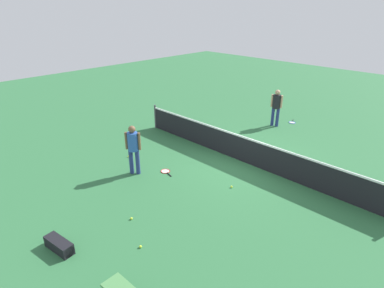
# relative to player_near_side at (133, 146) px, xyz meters

# --- Properties ---
(ground_plane) EXTENTS (40.00, 40.00, 0.00)m
(ground_plane) POSITION_rel_player_near_side_xyz_m (2.17, 3.24, -1.01)
(ground_plane) COLOR #2D6B3D
(court_net) EXTENTS (10.09, 0.09, 1.07)m
(court_net) POSITION_rel_player_near_side_xyz_m (2.17, 3.24, -0.51)
(court_net) COLOR #4C4C51
(court_net) RESTS_ON ground_plane
(player_near_side) EXTENTS (0.48, 0.48, 1.70)m
(player_near_side) POSITION_rel_player_near_side_xyz_m (0.00, 0.00, 0.00)
(player_near_side) COLOR navy
(player_near_side) RESTS_ON ground_plane
(player_far_side) EXTENTS (0.52, 0.42, 1.70)m
(player_far_side) POSITION_rel_player_near_side_xyz_m (0.91, 7.23, 0.00)
(player_far_side) COLOR navy
(player_far_side) RESTS_ON ground_plane
(tennis_racket_near_player) EXTENTS (0.61, 0.38, 0.03)m
(tennis_racket_near_player) POSITION_rel_player_near_side_xyz_m (0.66, 0.78, -1.00)
(tennis_racket_near_player) COLOR red
(tennis_racket_near_player) RESTS_ON ground_plane
(tennis_racket_far_player) EXTENTS (0.41, 0.60, 0.03)m
(tennis_racket_far_player) POSITION_rel_player_near_side_xyz_m (1.30, 8.22, -1.00)
(tennis_racket_far_player) COLOR blue
(tennis_racket_far_player) RESTS_ON ground_plane
(tennis_ball_near_player) EXTENTS (0.07, 0.07, 0.07)m
(tennis_ball_near_player) POSITION_rel_player_near_side_xyz_m (1.98, -1.59, -0.98)
(tennis_ball_near_player) COLOR #C6E033
(tennis_ball_near_player) RESTS_ON ground_plane
(tennis_ball_by_net) EXTENTS (0.07, 0.07, 0.07)m
(tennis_ball_by_net) POSITION_rel_player_near_side_xyz_m (2.89, 1.54, -0.98)
(tennis_ball_by_net) COLOR #C6E033
(tennis_ball_by_net) RESTS_ON ground_plane
(tennis_ball_midcourt) EXTENTS (0.07, 0.07, 0.07)m
(tennis_ball_midcourt) POSITION_rel_player_near_side_xyz_m (-1.16, 0.55, -0.98)
(tennis_ball_midcourt) COLOR #C6E033
(tennis_ball_midcourt) RESTS_ON ground_plane
(tennis_ball_baseline) EXTENTS (0.07, 0.07, 0.07)m
(tennis_ball_baseline) POSITION_rel_player_near_side_xyz_m (3.02, -2.07, -0.98)
(tennis_ball_baseline) COLOR #C6E033
(tennis_ball_baseline) RESTS_ON ground_plane
(equipment_bag) EXTENTS (0.83, 0.39, 0.28)m
(equipment_bag) POSITION_rel_player_near_side_xyz_m (1.77, -3.42, -0.87)
(equipment_bag) COLOR black
(equipment_bag) RESTS_ON ground_plane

